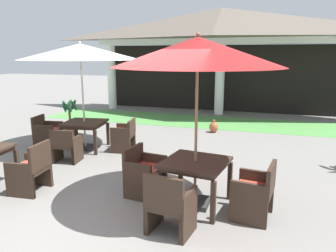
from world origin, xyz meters
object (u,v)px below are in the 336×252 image
object	(u,v)px
patio_chair_mid_left_east	(124,136)
terracotta_urn	(214,127)
patio_chair_near_foreground_west	(144,172)
patio_table_near_foreground	(195,166)
patio_chair_mid_right_east	(31,170)
potted_palm_left_edge	(70,122)
patio_chair_near_foreground_east	(255,192)
patio_chair_near_foreground_south	(170,206)
patio_chair_mid_left_south	(66,146)
patio_umbrella_near_foreground	(198,53)
patio_table_mid_left	(85,125)
patio_umbrella_mid_left	(80,52)
patio_chair_mid_left_west	(47,132)

from	to	relation	value
patio_chair_mid_left_east	terracotta_urn	bearing A→B (deg)	-43.11
patio_chair_near_foreground_west	patio_table_near_foreground	bearing A→B (deg)	90.00
patio_chair_mid_right_east	potted_palm_left_edge	world-z (taller)	potted_palm_left_edge
patio_chair_near_foreground_east	terracotta_urn	bearing A→B (deg)	24.36
patio_chair_near_foreground_south	patio_chair_near_foreground_west	size ratio (longest dim) A/B	1.06
patio_chair_near_foreground_east	potted_palm_left_edge	world-z (taller)	potted_palm_left_edge
patio_chair_near_foreground_west	potted_palm_left_edge	size ratio (longest dim) A/B	0.77
patio_chair_mid_left_south	patio_chair_mid_right_east	distance (m)	1.65
patio_chair_mid_left_south	patio_chair_mid_right_east	size ratio (longest dim) A/B	0.87
patio_chair_near_foreground_west	patio_chair_mid_right_east	size ratio (longest dim) A/B	0.93
patio_table_near_foreground	patio_umbrella_near_foreground	xyz separation A→B (m)	(0.00, -0.00, 1.79)
patio_table_near_foreground	patio_chair_near_foreground_south	xyz separation A→B (m)	(-0.13, -0.96, -0.25)
patio_chair_near_foreground_west	terracotta_urn	world-z (taller)	patio_chair_near_foreground_west
patio_table_mid_left	patio_chair_mid_left_east	bearing A→B (deg)	8.76
patio_umbrella_near_foreground	patio_chair_near_foreground_west	bearing A→B (deg)	172.07
patio_umbrella_near_foreground	patio_chair_mid_right_east	world-z (taller)	patio_umbrella_near_foreground
patio_umbrella_mid_left	patio_chair_near_foreground_west	bearing A→B (deg)	-40.24
patio_chair_near_foreground_south	patio_umbrella_mid_left	xyz separation A→B (m)	(-3.34, 3.22, 2.07)
patio_umbrella_near_foreground	patio_umbrella_mid_left	distance (m)	4.14
patio_umbrella_near_foreground	patio_chair_mid_left_south	size ratio (longest dim) A/B	3.48
patio_chair_near_foreground_west	potted_palm_left_edge	xyz separation A→B (m)	(-3.86, 3.43, -0.04)
patio_chair_mid_left_east	patio_chair_mid_right_east	size ratio (longest dim) A/B	0.89
patio_umbrella_near_foreground	patio_umbrella_mid_left	bearing A→B (deg)	146.90
potted_palm_left_edge	patio_chair_mid_right_east	bearing A→B (deg)	-64.32
patio_chair_near_foreground_west	patio_table_mid_left	size ratio (longest dim) A/B	0.75
patio_umbrella_near_foreground	patio_chair_near_foreground_east	xyz separation A→B (m)	(0.96, -0.13, -2.04)
patio_chair_mid_left_south	patio_umbrella_near_foreground	bearing A→B (deg)	-28.85
patio_chair_mid_left_south	terracotta_urn	bearing A→B (deg)	46.30
patio_chair_near_foreground_east	terracotta_urn	world-z (taller)	patio_chair_near_foreground_east
patio_chair_mid_right_east	patio_table_mid_left	bearing A→B (deg)	6.63
patio_chair_mid_left_east	terracotta_urn	size ratio (longest dim) A/B	1.96
patio_chair_near_foreground_east	patio_table_mid_left	xyz separation A→B (m)	(-4.43, 2.40, 0.23)
patio_table_near_foreground	potted_palm_left_edge	world-z (taller)	potted_palm_left_edge
patio_chair_mid_left_west	patio_chair_mid_right_east	bearing A→B (deg)	24.22
patio_chair_near_foreground_east	patio_chair_mid_right_east	world-z (taller)	patio_chair_mid_right_east
patio_umbrella_mid_left	patio_chair_mid_left_west	size ratio (longest dim) A/B	3.56
patio_umbrella_near_foreground	patio_chair_mid_left_west	world-z (taller)	patio_umbrella_near_foreground
patio_chair_near_foreground_east	patio_chair_mid_left_west	world-z (taller)	patio_chair_near_foreground_east
patio_table_mid_left	terracotta_urn	bearing A→B (deg)	44.59
patio_umbrella_near_foreground	patio_table_mid_left	xyz separation A→B (m)	(-3.47, 2.26, -1.81)
patio_chair_near_foreground_east	patio_chair_mid_left_south	world-z (taller)	patio_chair_near_foreground_east
patio_chair_near_foreground_south	patio_umbrella_mid_left	bearing A→B (deg)	143.96
patio_chair_mid_left_west	patio_table_near_foreground	bearing A→B (deg)	56.35
patio_chair_mid_left_east	patio_chair_mid_right_east	world-z (taller)	patio_chair_mid_right_east
patio_table_mid_left	patio_chair_mid_left_west	bearing A→B (deg)	-171.24
patio_chair_near_foreground_south	patio_table_mid_left	bearing A→B (deg)	143.96
patio_table_near_foreground	patio_chair_mid_right_east	world-z (taller)	patio_chair_mid_right_east
patio_chair_near_foreground_south	potted_palm_left_edge	distance (m)	6.50
patio_chair_near_foreground_west	patio_chair_mid_left_east	world-z (taller)	patio_chair_near_foreground_west
patio_table_mid_left	patio_umbrella_near_foreground	bearing A→B (deg)	-33.10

